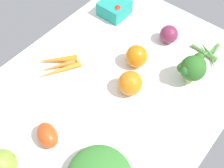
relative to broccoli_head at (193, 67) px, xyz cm
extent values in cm
cube|color=white|center=(-20.16, 19.27, -8.12)|extent=(104.00, 76.00, 2.00)
cylinder|color=#A6BA7A|center=(-0.35, -0.20, -5.24)|extent=(3.09, 3.09, 3.77)
sphere|color=#2F6B26|center=(-0.35, -0.20, 0.02)|extent=(8.98, 8.98, 8.98)
sphere|color=#2B692D|center=(-3.69, 1.13, 0.91)|extent=(3.24, 3.24, 3.24)
sphere|color=#306826|center=(3.23, 0.08, 1.93)|extent=(3.77, 3.77, 3.77)
sphere|color=#297228|center=(3.00, -1.48, 0.25)|extent=(3.53, 3.53, 3.53)
sphere|color=#366426|center=(-2.34, 2.79, -0.14)|extent=(3.68, 3.68, 3.68)
sphere|color=#2B6C1E|center=(3.17, 0.51, 0.59)|extent=(4.01, 4.01, 4.01)
sphere|color=#782848|center=(11.66, 16.58, -3.53)|extent=(7.19, 7.19, 7.19)
sphere|color=orange|center=(-17.21, 13.69, -2.84)|extent=(8.56, 8.56, 8.56)
cube|color=teal|center=(10.65, 43.39, -4.02)|extent=(11.14, 11.14, 6.21)
sphere|color=red|center=(8.34, 39.89, -1.57)|extent=(2.60, 2.60, 2.60)
sphere|color=red|center=(9.06, 40.31, -1.57)|extent=(2.78, 2.78, 2.78)
cone|color=orange|center=(-24.57, 42.67, -5.63)|extent=(13.04, 13.23, 2.98)
cone|color=orange|center=(-26.25, 40.38, -6.00)|extent=(12.66, 8.77, 2.24)
cone|color=orange|center=(-27.53, 38.62, -5.98)|extent=(16.42, 10.01, 2.29)
ellipsoid|color=orange|center=(-6.11, 19.76, -2.85)|extent=(9.83, 9.83, 8.54)
sphere|color=#86A439|center=(-62.79, 24.44, -2.75)|extent=(8.75, 8.75, 8.75)
ellipsoid|color=#DF4C1C|center=(-48.12, 21.86, -4.12)|extent=(8.65, 10.37, 5.99)
cone|color=#538635|center=(18.30, -0.99, -6.37)|extent=(7.54, 2.70, 1.51)
cone|color=#517E38|center=(18.14, 0.01, -6.46)|extent=(8.02, 2.75, 1.32)
cone|color=#4B7C34|center=(15.04, 2.54, -6.37)|extent=(1.60, 9.79, 1.49)
cone|color=#438439|center=(16.30, 1.85, -6.19)|extent=(6.20, 8.74, 1.85)
cone|color=#508A42|center=(12.73, -2.83, -6.35)|extent=(6.37, 4.94, 1.54)
cone|color=#4E7833|center=(14.20, 1.28, -6.26)|extent=(2.75, 9.93, 1.72)
cone|color=#4A8139|center=(16.85, -0.06, -6.34)|extent=(7.05, 4.82, 1.57)
cone|color=#4A8242|center=(14.87, 1.31, -6.39)|extent=(1.57, 9.74, 1.47)
camera|label=1|loc=(-64.47, -17.27, 74.96)|focal=45.27mm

